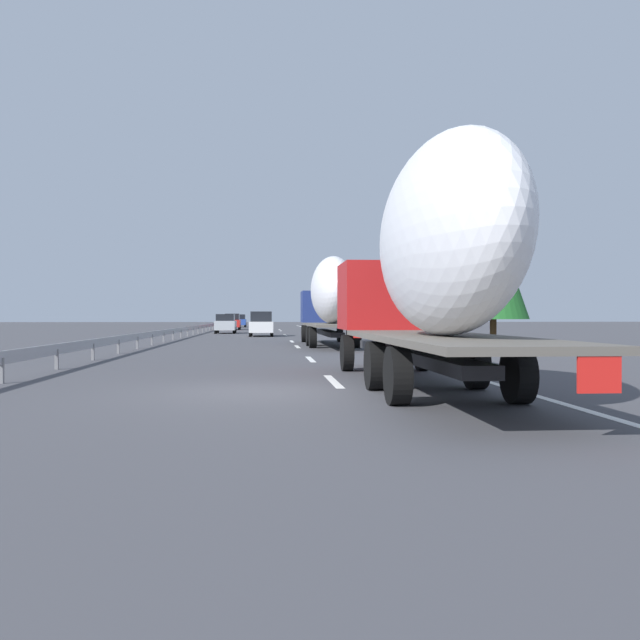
% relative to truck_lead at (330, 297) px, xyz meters
% --- Properties ---
extents(ground_plane, '(260.00, 260.00, 0.00)m').
position_rel_truck_lead_xyz_m(ground_plane, '(18.85, 3.60, -2.59)').
color(ground_plane, '#424247').
extents(lane_stripe_0, '(3.20, 0.20, 0.01)m').
position_rel_truck_lead_xyz_m(lane_stripe_0, '(-19.15, 1.80, -2.58)').
color(lane_stripe_0, white).
rests_on(lane_stripe_0, ground_plane).
extents(lane_stripe_1, '(3.20, 0.20, 0.01)m').
position_rel_truck_lead_xyz_m(lane_stripe_1, '(-10.97, 1.80, -2.58)').
color(lane_stripe_1, white).
rests_on(lane_stripe_1, ground_plane).
extents(lane_stripe_2, '(3.20, 0.20, 0.01)m').
position_rel_truck_lead_xyz_m(lane_stripe_2, '(-0.96, 1.80, -2.58)').
color(lane_stripe_2, white).
rests_on(lane_stripe_2, ground_plane).
extents(lane_stripe_3, '(3.20, 0.20, 0.01)m').
position_rel_truck_lead_xyz_m(lane_stripe_3, '(6.22, 1.80, -2.58)').
color(lane_stripe_3, white).
rests_on(lane_stripe_3, ground_plane).
extents(lane_stripe_4, '(3.20, 0.20, 0.01)m').
position_rel_truck_lead_xyz_m(lane_stripe_4, '(19.59, 1.80, -2.58)').
color(lane_stripe_4, white).
rests_on(lane_stripe_4, ground_plane).
extents(lane_stripe_5, '(3.20, 0.20, 0.01)m').
position_rel_truck_lead_xyz_m(lane_stripe_5, '(21.12, 1.80, -2.58)').
color(lane_stripe_5, white).
rests_on(lane_stripe_5, ground_plane).
extents(lane_stripe_6, '(3.20, 0.20, 0.01)m').
position_rel_truck_lead_xyz_m(lane_stripe_6, '(36.58, 1.80, -2.58)').
color(lane_stripe_6, white).
rests_on(lane_stripe_6, ground_plane).
extents(lane_stripe_7, '(3.20, 0.20, 0.01)m').
position_rel_truck_lead_xyz_m(lane_stripe_7, '(43.34, 1.80, -2.58)').
color(lane_stripe_7, white).
rests_on(lane_stripe_7, ground_plane).
extents(edge_line_right, '(110.00, 0.20, 0.01)m').
position_rel_truck_lead_xyz_m(edge_line_right, '(23.85, -1.90, -2.58)').
color(edge_line_right, white).
rests_on(edge_line_right, ground_plane).
extents(truck_lead, '(14.02, 2.55, 4.65)m').
position_rel_truck_lead_xyz_m(truck_lead, '(0.00, 0.00, 0.00)').
color(truck_lead, navy).
rests_on(truck_lead, ground_plane).
extents(truck_trailing, '(13.56, 2.55, 5.00)m').
position_rel_truck_lead_xyz_m(truck_trailing, '(-21.46, 0.00, 0.17)').
color(truck_trailing, '#B21919').
rests_on(truck_trailing, ground_plane).
extents(car_red_compact, '(4.01, 1.83, 1.89)m').
position_rel_truck_lead_xyz_m(car_red_compact, '(42.82, 7.32, -1.64)').
color(car_red_compact, red).
rests_on(car_red_compact, ground_plane).
extents(car_silver_hatch, '(4.06, 1.85, 1.78)m').
position_rel_truck_lead_xyz_m(car_silver_hatch, '(26.20, 7.11, -1.68)').
color(car_silver_hatch, '#ADB2B7').
rests_on(car_silver_hatch, ground_plane).
extents(car_blue_sedan, '(4.16, 1.92, 1.85)m').
position_rel_truck_lead_xyz_m(car_blue_sedan, '(61.54, 7.24, -1.65)').
color(car_blue_sedan, '#28479E').
rests_on(car_blue_sedan, ground_plane).
extents(car_white_van, '(4.65, 1.87, 1.95)m').
position_rel_truck_lead_xyz_m(car_white_van, '(17.16, 3.78, -1.61)').
color(car_white_van, white).
rests_on(car_white_van, ground_plane).
extents(road_sign, '(0.10, 0.90, 2.92)m').
position_rel_truck_lead_xyz_m(road_sign, '(24.26, -3.10, -0.55)').
color(road_sign, gray).
rests_on(road_sign, ground_plane).
extents(tree_0, '(3.27, 3.27, 7.29)m').
position_rel_truck_lead_xyz_m(tree_0, '(51.45, -9.31, 1.84)').
color(tree_0, '#472D19').
rests_on(tree_0, ground_plane).
extents(tree_1, '(3.68, 3.68, 6.92)m').
position_rel_truck_lead_xyz_m(tree_1, '(-1.23, -8.49, 1.58)').
color(tree_1, '#472D19').
rests_on(tree_1, ground_plane).
extents(tree_2, '(2.53, 2.53, 6.09)m').
position_rel_truck_lead_xyz_m(tree_2, '(68.51, -7.37, 1.40)').
color(tree_2, '#472D19').
rests_on(tree_2, ground_plane).
extents(tree_3, '(3.68, 3.68, 5.14)m').
position_rel_truck_lead_xyz_m(tree_3, '(51.19, -9.21, 0.59)').
color(tree_3, '#472D19').
rests_on(tree_3, ground_plane).
extents(tree_4, '(3.48, 3.48, 6.56)m').
position_rel_truck_lead_xyz_m(tree_4, '(51.27, -6.94, 1.44)').
color(tree_4, '#472D19').
rests_on(tree_4, ground_plane).
extents(guardrail_median, '(94.00, 0.10, 0.76)m').
position_rel_truck_lead_xyz_m(guardrail_median, '(21.85, 9.60, -2.01)').
color(guardrail_median, '#9EA0A5').
rests_on(guardrail_median, ground_plane).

